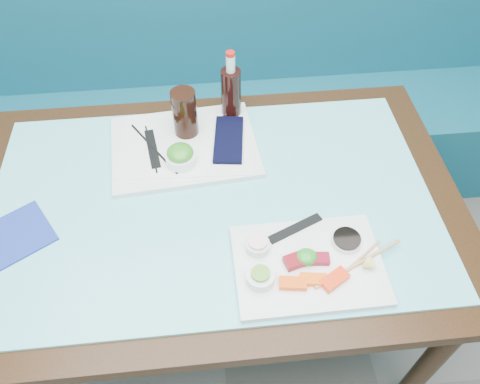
{
  "coord_description": "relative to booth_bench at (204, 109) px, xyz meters",
  "views": [
    {
      "loc": [
        -0.0,
        0.63,
        1.77
      ],
      "look_at": [
        0.08,
        1.43,
        0.8
      ],
      "focal_mm": 35.0,
      "sensor_mm": 36.0,
      "label": 1
    }
  ],
  "objects": [
    {
      "name": "serving_tray",
      "position": [
        -0.07,
        -0.63,
        0.39
      ],
      "size": [
        0.46,
        0.36,
        0.02
      ],
      "primitive_type": "cube",
      "rotation": [
        0.0,
        0.0,
        0.08
      ],
      "color": "silver",
      "rests_on": "glass_top"
    },
    {
      "name": "booth_bench",
      "position": [
        0.0,
        0.0,
        0.0
      ],
      "size": [
        3.0,
        0.56,
        1.17
      ],
      "color": "#0F4F61",
      "rests_on": "ground"
    },
    {
      "name": "soy_fill",
      "position": [
        0.33,
        -1.03,
        0.42
      ],
      "size": [
        0.09,
        0.09,
        0.01
      ],
      "primitive_type": "cylinder",
      "rotation": [
        0.0,
        0.0,
        -0.34
      ],
      "color": "black",
      "rests_on": "soy_dish"
    },
    {
      "name": "fork",
      "position": [
        0.06,
        -0.53,
        0.41
      ],
      "size": [
        0.04,
        0.1,
        0.01
      ],
      "primitive_type": "cylinder",
      "rotation": [
        1.57,
        0.0,
        -0.34
      ],
      "color": "silver",
      "rests_on": "serving_tray"
    },
    {
      "name": "wasabi_fill",
      "position": [
        0.1,
        -1.11,
        0.44
      ],
      "size": [
        0.06,
        0.06,
        0.01
      ],
      "primitive_type": "cylinder",
      "rotation": [
        0.0,
        0.0,
        -0.38
      ],
      "color": "#609F33",
      "rests_on": "ramekin_wasabi"
    },
    {
      "name": "sashimi_plate",
      "position": [
        0.22,
        -1.08,
        0.39
      ],
      "size": [
        0.37,
        0.26,
        0.02
      ],
      "primitive_type": "cube",
      "rotation": [
        0.0,
        0.0,
        0.01
      ],
      "color": "silver",
      "rests_on": "glass_top"
    },
    {
      "name": "tuna_left",
      "position": [
        0.19,
        -1.07,
        0.41
      ],
      "size": [
        0.07,
        0.05,
        0.02
      ],
      "primitive_type": "cube",
      "rotation": [
        0.0,
        0.0,
        0.28
      ],
      "color": "maroon",
      "rests_on": "sashimi_plate"
    },
    {
      "name": "cola_bottle_neck",
      "position": [
        0.09,
        -0.5,
        0.59
      ],
      "size": [
        0.03,
        0.03,
        0.05
      ],
      "primitive_type": "cylinder",
      "rotation": [
        0.0,
        0.0,
        0.14
      ],
      "color": "silver",
      "rests_on": "cola_bottle_body"
    },
    {
      "name": "seaweed_salad",
      "position": [
        -0.08,
        -0.71,
        0.44
      ],
      "size": [
        0.08,
        0.08,
        0.04
      ],
      "primitive_type": "ellipsoid",
      "rotation": [
        0.0,
        0.0,
        0.11
      ],
      "color": "#2F801D",
      "rests_on": "seaweed_bowl"
    },
    {
      "name": "salmon_mid",
      "position": [
        0.22,
        -1.13,
        0.41
      ],
      "size": [
        0.07,
        0.04,
        0.02
      ],
      "primitive_type": "cube",
      "rotation": [
        0.0,
        0.0,
        -0.15
      ],
      "color": "#FF570A",
      "rests_on": "sashimi_plate"
    },
    {
      "name": "black_chopstick_b",
      "position": [
        -0.16,
        -0.64,
        0.4
      ],
      "size": [
        0.14,
        0.22,
        0.01
      ],
      "primitive_type": "cylinder",
      "rotation": [
        1.57,
        0.0,
        0.56
      ],
      "color": "black",
      "rests_on": "serving_tray"
    },
    {
      "name": "dining_table",
      "position": [
        0.0,
        -0.84,
        0.29
      ],
      "size": [
        1.4,
        0.9,
        0.75
      ],
      "color": "black",
      "rests_on": "ground"
    },
    {
      "name": "ramekin_ginger",
      "position": [
        0.1,
        -1.02,
        0.41
      ],
      "size": [
        0.06,
        0.06,
        0.03
      ],
      "primitive_type": "cylinder",
      "rotation": [
        0.0,
        0.0,
        0.05
      ],
      "color": "silver",
      "rests_on": "sashimi_plate"
    },
    {
      "name": "black_chopstick_a",
      "position": [
        -0.17,
        -0.64,
        0.4
      ],
      "size": [
        0.04,
        0.2,
        0.01
      ],
      "primitive_type": "cylinder",
      "rotation": [
        1.57,
        0.0,
        0.19
      ],
      "color": "black",
      "rests_on": "serving_tray"
    },
    {
      "name": "cola_bottle_cap",
      "position": [
        0.09,
        -0.5,
        0.62
      ],
      "size": [
        0.04,
        0.04,
        0.01
      ],
      "primitive_type": "cylinder",
      "rotation": [
        0.0,
        0.0,
        -0.42
      ],
      "color": "red",
      "rests_on": "cola_bottle_neck"
    },
    {
      "name": "wooden_chopstick_b",
      "position": [
        0.34,
        -1.09,
        0.41
      ],
      "size": [
        0.24,
        0.12,
        0.01
      ],
      "primitive_type": "cylinder",
      "rotation": [
        1.57,
        0.0,
        -1.14
      ],
      "color": "tan",
      "rests_on": "sashimi_plate"
    },
    {
      "name": "paper_placemat",
      "position": [
        -0.07,
        -0.63,
        0.4
      ],
      "size": [
        0.4,
        0.29,
        0.0
      ],
      "primitive_type": "cube",
      "rotation": [
        0.0,
        0.0,
        -0.05
      ],
      "color": "white",
      "rests_on": "serving_tray"
    },
    {
      "name": "seaweed_garnish",
      "position": [
        0.22,
        -1.07,
        0.42
      ],
      "size": [
        0.06,
        0.06,
        0.03
      ],
      "primitive_type": "ellipsoid",
      "rotation": [
        0.0,
        0.0,
        -0.2
      ],
      "color": "#248B20",
      "rests_on": "sashimi_plate"
    },
    {
      "name": "salmon_right",
      "position": [
        0.27,
        -1.13,
        0.41
      ],
      "size": [
        0.08,
        0.07,
        0.02
      ],
      "primitive_type": "cube",
      "rotation": [
        0.0,
        0.0,
        0.54
      ],
      "color": "#FF310A",
      "rests_on": "sashimi_plate"
    },
    {
      "name": "chopstick_sleeve",
      "position": [
        0.21,
        -0.97,
        0.4
      ],
      "size": [
        0.15,
        0.09,
        0.0
      ],
      "primitive_type": "cube",
      "rotation": [
        0.0,
        0.0,
        0.42
      ],
      "color": "black",
      "rests_on": "sashimi_plate"
    },
    {
      "name": "cola_glass",
      "position": [
        -0.06,
        -0.58,
        0.48
      ],
      "size": [
        0.09,
        0.09,
        0.15
      ],
      "primitive_type": "cylinder",
      "rotation": [
        0.0,
        0.0,
        0.24
      ],
      "color": "black",
      "rests_on": "serving_tray"
    },
    {
      "name": "navy_pouch",
      "position": [
        0.06,
        -0.63,
        0.41
      ],
      "size": [
        0.11,
        0.21,
        0.02
      ],
      "primitive_type": "cube",
      "rotation": [
        0.0,
        0.0,
        -0.13
      ],
      "color": "black",
      "rests_on": "serving_tray"
    },
    {
      "name": "blue_napkin",
      "position": [
        -0.51,
        -0.91,
        0.39
      ],
      "size": [
        0.22,
        0.22,
        0.01
      ],
      "primitive_type": "cube",
      "rotation": [
        0.0,
        0.0,
        0.56
      ],
      "color": "navy",
      "rests_on": "glass_top"
    },
    {
      "name": "tray_sleeve",
      "position": [
        -0.17,
        -0.64,
        0.4
      ],
      "size": [
        0.05,
        0.17,
        0.0
      ],
      "primitive_type": "cube",
      "rotation": [
        0.0,
        0.0,
        0.16
      ],
      "color": "black",
      "rests_on": "serving_tray"
    },
    {
      "name": "wooden_chopstick_a",
      "position": [
        0.33,
        -1.09,
        0.41
      ],
      "size": [
        0.16,
        0.12,
        0.01
      ],
      "primitive_type": "cylinder",
      "rotation": [
        1.57,
        0.0,
        -0.94
      ],
      "color": "tan",
      "rests_on": "sashimi_plate"
    },
    {
      "name": "tuna_right",
      "position": [
        0.25,
        -1.07,
        0.41
      ],
      "size": [
        0.05,
        0.04,
        0.02
      ],
      "primitive_type": "cube",
      "rotation": [
        0.0,
        0.0,
        -0.11
      ],
      "color": "maroon",
      "rests_on": "sashimi_plate"
    },
    {
      "name": "lemon_wedge",
      "position": [
        0.37,
        -1.11,
        0.42
      ],
      "size": [
        0.05,
        0.05,
        0.04
      ],
      "primitive_type": "cone",
      "rotation": [
        1.57,
        0.0,
        0.75
      ],
      "color": "#FBEE77",
      "rests_on": "sashimi_plate"
    },
    {
      "name": "soy_dish",
      "position": [
        0.33,
        -1.03,
        0.41
      ],
      "size": [
        0.09,
        0.09,
        0.01
      ],
      "primitive_type": "cylinder",
      "rotation": [
        0.0,
        0.0,
        -0.17
      ],
      "color": "white",
      "rests_on": "sashimi_plate"
    },
    {
      "name": "ramekin_wasabi",
      "position": [
        0.1,
        -1.11,
        0.42
      ],
      "size": [
        0.07,
        0.07,
        0.03
      ],
      "primitive_type": "cylinder",
      "rotation": [
        0.0,
        0.0,
        0.01
      ],
      "color": "white",
      "rests_on": "sashimi_plate"
    },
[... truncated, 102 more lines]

